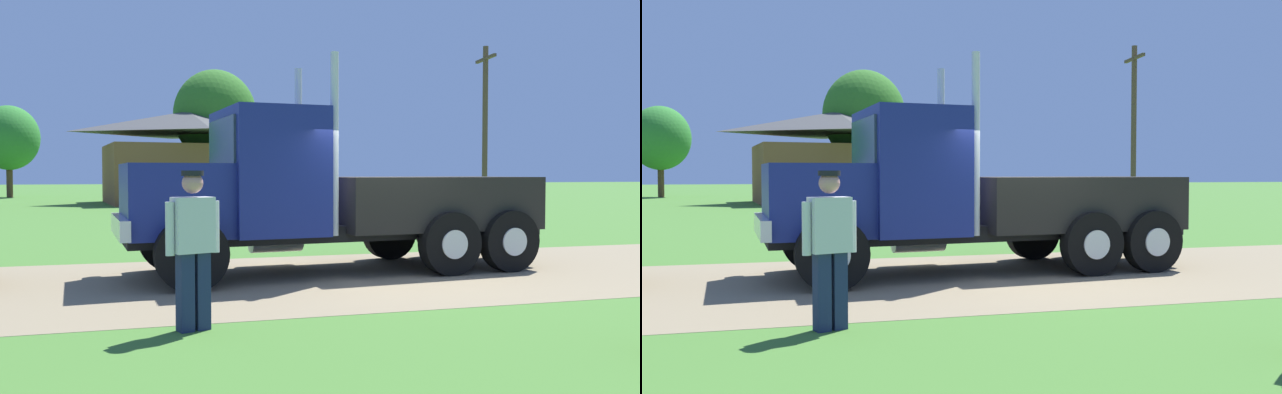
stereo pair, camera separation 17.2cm
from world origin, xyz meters
TOP-DOWN VIEW (x-y plane):
  - ground_plane at (0.00, 0.00)m, footprint 200.00×200.00m
  - dirt_track at (0.00, 0.00)m, footprint 120.00×5.82m
  - truck_foreground_white at (-0.70, 0.69)m, footprint 7.92×3.23m
  - visitor_standing_near at (-3.41, -3.17)m, footprint 0.62×0.39m
  - shed_building at (-0.83, 29.77)m, footprint 10.81×9.27m
  - utility_pole_near at (12.55, 18.04)m, footprint 0.39×2.20m
  - tree_left at (-12.86, 41.95)m, footprint 4.31×4.31m
  - tree_mid at (0.96, 31.23)m, footprint 5.25×5.25m

SIDE VIEW (x-z plane):
  - ground_plane at x=0.00m, z-range 0.00..0.00m
  - dirt_track at x=0.00m, z-range 0.00..0.01m
  - visitor_standing_near at x=-3.41m, z-range 0.10..1.92m
  - truck_foreground_white at x=-0.70m, z-range -0.60..3.20m
  - shed_building at x=-0.83m, z-range -0.09..5.46m
  - utility_pole_near at x=12.55m, z-range 0.25..8.23m
  - tree_left at x=-12.86m, z-range 0.99..7.75m
  - tree_mid at x=0.96m, z-range 1.27..9.61m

